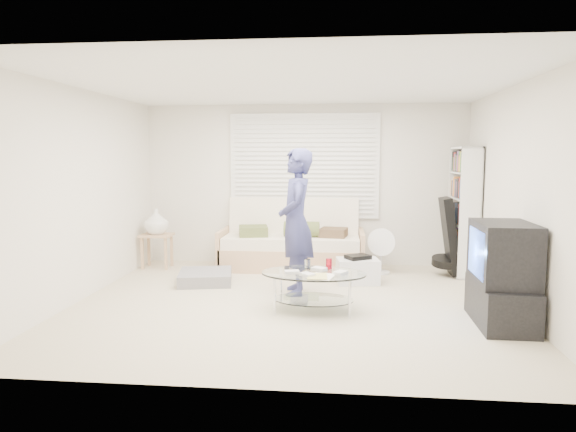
# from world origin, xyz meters

# --- Properties ---
(ground) EXTENTS (5.00, 5.00, 0.00)m
(ground) POSITION_xyz_m (0.00, 0.00, 0.00)
(ground) COLOR #BDB193
(ground) RESTS_ON ground
(room_shell) EXTENTS (5.02, 4.52, 2.51)m
(room_shell) POSITION_xyz_m (0.00, 0.48, 1.63)
(room_shell) COLOR silver
(room_shell) RESTS_ON ground
(window_blinds) EXTENTS (2.32, 0.08, 1.62)m
(window_blinds) POSITION_xyz_m (0.00, 2.20, 1.55)
(window_blinds) COLOR silver
(window_blinds) RESTS_ON ground
(futon_sofa) EXTENTS (2.17, 0.87, 1.06)m
(futon_sofa) POSITION_xyz_m (-0.16, 1.88, 0.35)
(futon_sofa) COLOR tan
(futon_sofa) RESTS_ON ground
(grey_floor_pillow) EXTENTS (0.81, 0.81, 0.16)m
(grey_floor_pillow) POSITION_xyz_m (-1.24, 0.84, 0.08)
(grey_floor_pillow) COLOR slate
(grey_floor_pillow) RESTS_ON ground
(side_table) EXTENTS (0.46, 0.37, 0.91)m
(side_table) POSITION_xyz_m (-2.22, 1.70, 0.67)
(side_table) COLOR tan
(side_table) RESTS_ON ground
(bookshelf) EXTENTS (0.29, 0.77, 1.84)m
(bookshelf) POSITION_xyz_m (2.32, 1.71, 0.92)
(bookshelf) COLOR white
(bookshelf) RESTS_ON ground
(guitar_case) EXTENTS (0.40, 0.41, 1.11)m
(guitar_case) POSITION_xyz_m (2.11, 1.57, 0.49)
(guitar_case) COLOR black
(guitar_case) RESTS_ON ground
(floor_fan) EXTENTS (0.41, 0.27, 0.67)m
(floor_fan) POSITION_xyz_m (1.16, 1.64, 0.39)
(floor_fan) COLOR white
(floor_fan) RESTS_ON ground
(storage_bin) EXTENTS (0.60, 0.45, 0.38)m
(storage_bin) POSITION_xyz_m (0.81, 1.03, 0.17)
(storage_bin) COLOR white
(storage_bin) RESTS_ON ground
(tv_unit) EXTENTS (0.55, 0.97, 1.05)m
(tv_unit) POSITION_xyz_m (2.20, -0.54, 0.51)
(tv_unit) COLOR black
(tv_unit) RESTS_ON ground
(coffee_table) EXTENTS (1.18, 0.77, 0.55)m
(coffee_table) POSITION_xyz_m (0.28, -0.27, 0.35)
(coffee_table) COLOR silver
(coffee_table) RESTS_ON ground
(standing_person) EXTENTS (0.51, 0.70, 1.80)m
(standing_person) POSITION_xyz_m (0.02, 0.42, 0.90)
(standing_person) COLOR navy
(standing_person) RESTS_ON ground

